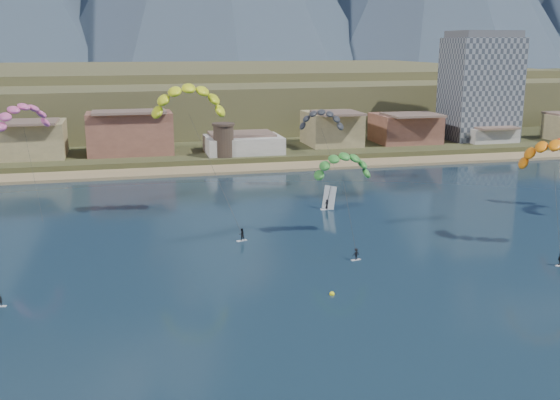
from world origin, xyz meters
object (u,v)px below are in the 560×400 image
Objects in this scene: kitesurfer_yellow at (189,96)px; kitesurfer_orange at (556,151)px; kitesurfer_green at (343,162)px; buoy at (332,294)px; apartment_tower at (480,86)px; windsurfer at (328,202)px; watchtower at (224,140)px.

kitesurfer_yellow reaches higher than kitesurfer_orange.
kitesurfer_orange reaches higher than kitesurfer_green.
kitesurfer_orange is 43.38m from buoy.
apartment_tower reaches higher than windsurfer.
windsurfer is at bearing -77.06° from watchtower.
buoy is at bearing -72.76° from kitesurfer_yellow.
kitesurfer_orange is at bearing -22.05° from kitesurfer_green.
kitesurfer_orange is (-41.79, -93.65, -3.19)m from apartment_tower.
windsurfer is at bearing -0.62° from kitesurfer_yellow.
kitesurfer_green is 28.61m from buoy.
watchtower is 68.51m from kitesurfer_green.
apartment_tower is 95.70m from windsurfer.
kitesurfer_orange reaches higher than windsurfer.
watchtower is at bearing 89.51° from buoy.
windsurfer is (2.97, 16.69, -10.59)m from kitesurfer_green.
windsurfer is 6.83× the size of buoy.
windsurfer is 42.79m from buoy.
apartment_tower is at bearing 43.60° from windsurfer.
kitesurfer_green is (-29.46, 11.93, -2.64)m from kitesurfer_orange.
buoy is (-9.54, -24.22, -11.88)m from kitesurfer_green.
kitesurfer_orange is at bearing -114.05° from apartment_tower.
kitesurfer_yellow is 59.70m from kitesurfer_orange.
kitesurfer_green is (22.32, -16.96, -9.57)m from kitesurfer_yellow.
windsurfer is (-26.48, 28.62, -13.23)m from kitesurfer_orange.
kitesurfer_green is 3.77× the size of windsurfer.
kitesurfer_orange reaches higher than buoy.
apartment_tower is at bearing 9.93° from watchtower.
apartment_tower is at bearing 52.67° from buoy.
apartment_tower reaches higher than kitesurfer_orange.
windsurfer is at bearing -136.40° from apartment_tower.
buoy is (-12.51, -40.90, -1.30)m from windsurfer.
kitesurfer_orange is at bearing -47.22° from windsurfer.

